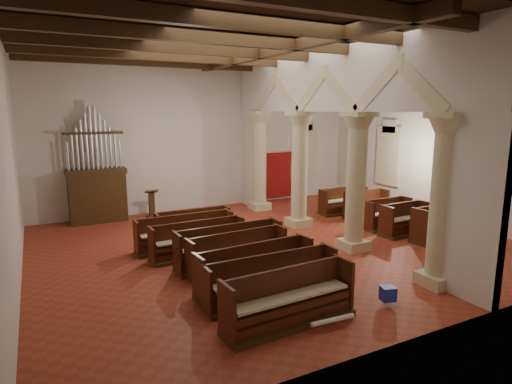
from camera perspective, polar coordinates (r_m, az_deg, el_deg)
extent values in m
plane|color=maroon|center=(13.43, 2.69, -6.99)|extent=(14.00, 14.00, 0.00)
plane|color=#311F10|center=(12.93, 2.94, 19.23)|extent=(14.00, 14.00, 0.00)
cube|color=beige|center=(18.26, -6.78, 7.28)|extent=(14.00, 0.02, 6.00)
cube|color=beige|center=(8.26, 24.25, 2.16)|extent=(14.00, 0.02, 6.00)
cube|color=beige|center=(11.12, -30.23, 3.64)|extent=(0.02, 12.00, 6.00)
cube|color=beige|center=(17.43, 23.25, 6.32)|extent=(0.02, 12.00, 6.00)
cube|color=beige|center=(11.24, 22.88, -10.67)|extent=(0.75, 0.75, 0.30)
cylinder|color=beige|center=(10.74, 23.58, -1.67)|extent=(0.56, 0.56, 3.30)
cube|color=beige|center=(13.22, 12.83, -6.87)|extent=(0.75, 0.75, 0.30)
cylinder|color=beige|center=(12.80, 13.17, 0.84)|extent=(0.56, 0.56, 3.30)
cube|color=beige|center=(15.53, 5.68, -3.99)|extent=(0.75, 0.75, 0.30)
cylinder|color=beige|center=(15.17, 5.80, 2.60)|extent=(0.56, 0.56, 3.30)
cube|color=beige|center=(18.04, 0.48, -1.84)|extent=(0.75, 0.75, 0.30)
cylinder|color=beige|center=(17.73, 0.49, 3.84)|extent=(0.56, 0.56, 3.30)
cube|color=beige|center=(13.81, 9.57, 14.54)|extent=(0.25, 11.90, 1.93)
cube|color=#367A58|center=(16.58, 26.98, 3.05)|extent=(0.03, 1.00, 2.20)
cube|color=#367A58|center=(19.17, 17.27, 4.63)|extent=(0.03, 1.00, 2.20)
cube|color=#367A58|center=(20.60, 6.46, 5.45)|extent=(1.00, 0.03, 2.20)
cube|color=#3F2814|center=(16.97, -20.35, -0.75)|extent=(2.00, 0.80, 1.80)
cube|color=#3F2814|center=(16.81, -20.58, 2.59)|extent=(2.10, 0.85, 0.20)
cube|color=#371B11|center=(17.10, -13.66, -3.22)|extent=(0.43, 0.43, 0.09)
cube|color=#371B11|center=(17.00, -13.72, -1.71)|extent=(0.21, 0.21, 1.01)
cube|color=#371B11|center=(16.82, -13.75, 0.08)|extent=(0.47, 0.38, 0.18)
cube|color=maroon|center=(19.89, 2.90, 2.27)|extent=(1.60, 0.06, 2.10)
cylinder|color=gold|center=(19.74, 2.96, 5.42)|extent=(1.80, 0.04, 0.04)
cone|color=#3F2814|center=(18.69, 5.16, -1.74)|extent=(0.32, 0.32, 0.11)
cylinder|color=gold|center=(18.50, 5.21, 1.35)|extent=(0.04, 0.04, 2.15)
cylinder|color=gold|center=(18.36, 5.26, 4.37)|extent=(0.06, 0.63, 0.03)
cube|color=navy|center=(18.40, 5.27, 2.98)|extent=(0.49, 0.04, 0.76)
cube|color=#151C93|center=(9.81, 17.18, -12.82)|extent=(0.36, 0.32, 0.30)
cube|color=navy|center=(11.09, 11.21, -9.73)|extent=(0.35, 0.31, 0.30)
cube|color=navy|center=(12.41, 0.21, -7.18)|extent=(0.39, 0.34, 0.34)
cylinder|color=silver|center=(8.67, 10.16, -16.45)|extent=(0.96, 0.16, 0.10)
cylinder|color=white|center=(10.26, 1.11, -11.81)|extent=(1.09, 0.34, 0.11)
cube|color=#3F2814|center=(8.74, 4.49, -16.85)|extent=(2.81, 0.88, 0.11)
cube|color=#3C1A0D|center=(8.57, 4.71, -15.28)|extent=(2.64, 0.55, 0.47)
cube|color=#3C1A0D|center=(8.64, 3.87, -13.11)|extent=(2.62, 0.21, 1.00)
cube|color=#3C1A0D|center=(7.95, -4.14, -15.37)|extent=(0.11, 0.63, 1.00)
cube|color=#3C1A0D|center=(9.25, 11.75, -11.68)|extent=(0.11, 0.63, 1.00)
cube|color=#C5BC92|center=(8.46, 4.74, -13.69)|extent=(2.53, 0.51, 0.05)
cube|color=#3F2814|center=(9.72, 2.19, -13.87)|extent=(3.12, 0.67, 0.10)
cube|color=#461D0F|center=(9.57, 2.34, -12.54)|extent=(2.97, 0.39, 0.43)
cube|color=#461D0F|center=(9.66, 1.69, -10.78)|extent=(2.97, 0.07, 0.91)
cube|color=#461D0F|center=(8.93, -6.61, -12.70)|extent=(0.07, 0.58, 0.91)
cube|color=#461D0F|center=(10.32, 9.64, -9.48)|extent=(0.07, 0.58, 0.91)
cube|color=#C5BC92|center=(9.48, 2.36, -11.21)|extent=(2.85, 0.35, 0.05)
cube|color=#3F2814|center=(10.19, -0.02, -12.63)|extent=(2.94, 0.91, 0.10)
cube|color=#4A130F|center=(10.04, 0.12, -11.26)|extent=(2.77, 0.60, 0.46)
cube|color=#4A130F|center=(10.14, -0.51, -9.47)|extent=(2.75, 0.26, 0.97)
cube|color=#4A130F|center=(9.48, -7.84, -11.06)|extent=(0.11, 0.62, 0.97)
cube|color=#4A130F|center=(10.69, 6.75, -8.46)|extent=(0.11, 0.62, 0.97)
cube|color=#C5BC92|center=(9.94, 0.12, -9.89)|extent=(2.66, 0.55, 0.05)
cube|color=#3F2814|center=(11.26, -2.39, -10.30)|extent=(2.73, 0.86, 0.10)
cube|color=#4B2510|center=(11.13, -2.29, -9.08)|extent=(2.57, 0.55, 0.44)
cube|color=#4B2510|center=(11.24, -2.80, -7.55)|extent=(2.54, 0.23, 0.94)
cube|color=#4B2510|center=(10.65, -8.95, -8.73)|extent=(0.11, 0.59, 0.94)
cube|color=#4B2510|center=(11.69, 3.43, -6.83)|extent=(0.11, 0.59, 0.94)
cube|color=#C5BC92|center=(11.04, -2.30, -7.88)|extent=(2.46, 0.51, 0.05)
cube|color=#3F2814|center=(11.71, -3.52, -9.46)|extent=(2.98, 0.80, 0.10)
cube|color=#3C120C|center=(11.57, -3.43, -8.21)|extent=(2.82, 0.48, 0.47)
cube|color=#3C120C|center=(11.69, -3.93, -6.66)|extent=(2.81, 0.14, 0.99)
cube|color=#3C120C|center=(11.08, -10.51, -7.83)|extent=(0.09, 0.63, 0.99)
cube|color=#3C120C|center=(12.17, 2.67, -5.94)|extent=(0.09, 0.63, 0.99)
cube|color=#C5BC92|center=(11.48, -3.45, -6.99)|extent=(2.71, 0.44, 0.05)
cube|color=#3F2814|center=(12.46, -7.69, -8.28)|extent=(2.74, 0.77, 0.10)
cube|color=#3F1F0D|center=(12.33, -7.64, -7.18)|extent=(2.58, 0.47, 0.44)
cube|color=#3F1F0D|center=(12.46, -8.02, -5.83)|extent=(2.57, 0.16, 0.92)
cube|color=#3F1F0D|center=(11.97, -13.80, -6.75)|extent=(0.09, 0.58, 0.92)
cube|color=#3F1F0D|center=(12.80, -2.17, -5.28)|extent=(0.09, 0.58, 0.92)
cube|color=#C5BC92|center=(12.26, -7.67, -6.10)|extent=(2.48, 0.43, 0.05)
cube|color=#3F2814|center=(13.22, -9.37, -7.20)|extent=(2.96, 0.69, 0.10)
cube|color=#43140E|center=(13.10, -9.33, -6.14)|extent=(2.81, 0.40, 0.44)
cube|color=#43140E|center=(13.23, -9.67, -4.88)|extent=(2.80, 0.08, 0.93)
cube|color=#43140E|center=(12.74, -15.66, -5.75)|extent=(0.07, 0.59, 0.93)
cube|color=#43140E|center=(13.58, -3.66, -4.33)|extent=(0.07, 0.59, 0.93)
cube|color=#C5BC92|center=(13.03, -9.37, -5.12)|extent=(2.69, 0.36, 0.05)
cube|color=#3F2814|center=(14.17, -8.31, -5.94)|extent=(2.43, 0.63, 0.09)
cube|color=#49270F|center=(14.06, -8.28, -5.02)|extent=(2.28, 0.36, 0.41)
cube|color=#49270F|center=(14.19, -8.58, -3.94)|extent=(2.28, 0.06, 0.86)
cube|color=#49270F|center=(13.74, -13.06, -4.60)|extent=(0.06, 0.54, 0.86)
cube|color=#49270F|center=(14.47, -3.96, -3.55)|extent=(0.06, 0.54, 0.86)
cube|color=#C5BC92|center=(14.00, -8.30, -4.14)|extent=(2.19, 0.33, 0.05)
cube|color=#3F2814|center=(14.97, 23.14, -5.77)|extent=(2.03, 0.88, 0.11)
cube|color=#3E130D|center=(14.86, 23.39, -4.71)|extent=(1.86, 0.55, 0.49)
cube|color=#3E130D|center=(14.95, 22.72, -3.50)|extent=(1.83, 0.19, 1.04)
cube|color=#3E130D|center=(14.13, 20.76, -4.15)|extent=(0.12, 0.66, 1.04)
cube|color=#3E130D|center=(15.58, 25.48, -3.16)|extent=(0.12, 0.66, 1.04)
cube|color=#C5BC92|center=(14.79, 23.46, -3.69)|extent=(1.78, 0.50, 0.05)
cube|color=#3F2814|center=(15.25, 19.13, -5.21)|extent=(1.80, 0.77, 0.10)
cube|color=#4A1D10|center=(15.15, 19.34, -4.23)|extent=(1.64, 0.46, 0.46)
cube|color=#4A1D10|center=(15.24, 18.76, -3.11)|extent=(1.63, 0.12, 0.97)
cube|color=#4A1D10|center=(14.53, 16.88, -3.66)|extent=(0.09, 0.61, 0.97)
cube|color=#4A1D10|center=(15.75, 21.35, -2.84)|extent=(0.09, 0.61, 0.97)
cube|color=#C5BC92|center=(15.08, 19.40, -3.29)|extent=(1.57, 0.41, 0.05)
cube|color=#3F2814|center=(15.94, 17.00, -4.40)|extent=(1.92, 0.77, 0.10)
cube|color=#3C150D|center=(15.84, 17.18, -3.49)|extent=(1.76, 0.47, 0.45)
cube|color=#3C150D|center=(15.94, 16.65, -2.46)|extent=(1.75, 0.14, 0.94)
cube|color=#3C150D|center=(15.21, 14.58, -2.97)|extent=(0.09, 0.60, 0.94)
cube|color=#3C150D|center=(16.47, 19.33, -2.19)|extent=(0.09, 0.60, 0.94)
cube|color=#C5BC92|center=(15.78, 17.23, -2.62)|extent=(1.69, 0.42, 0.05)
cube|color=#3F2814|center=(17.23, 14.47, -3.14)|extent=(1.89, 0.78, 0.10)
cube|color=#40140D|center=(17.13, 14.63, -2.29)|extent=(1.73, 0.47, 0.45)
cube|color=#40140D|center=(17.24, 14.16, -1.34)|extent=(1.72, 0.14, 0.94)
cube|color=#40140D|center=(16.55, 12.19, -1.75)|extent=(0.10, 0.60, 0.94)
cube|color=#40140D|center=(17.73, 16.67, -1.13)|extent=(0.10, 0.60, 0.94)
cube|color=#C5BC92|center=(17.08, 14.67, -1.48)|extent=(1.66, 0.43, 0.05)
cube|color=#3F2814|center=(17.71, 11.50, -2.64)|extent=(2.03, 0.72, 0.10)
cube|color=#46170F|center=(17.61, 11.64, -1.81)|extent=(1.88, 0.42, 0.45)
cube|color=#46170F|center=(17.73, 11.21, -0.89)|extent=(1.87, 0.09, 0.94)
cube|color=#46170F|center=(17.02, 8.96, -1.30)|extent=(0.08, 0.59, 0.94)
cube|color=#46170F|center=(18.23, 13.92, -0.68)|extent=(0.08, 0.59, 0.94)
cube|color=#C5BC92|center=(17.56, 11.67, -1.02)|extent=(1.80, 0.38, 0.05)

